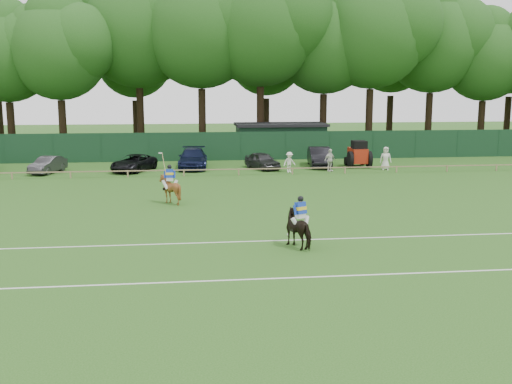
{
  "coord_description": "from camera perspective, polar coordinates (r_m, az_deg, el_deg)",
  "views": [
    {
      "loc": [
        -2.86,
        -25.29,
        6.45
      ],
      "look_at": [
        0.5,
        3.0,
        1.4
      ],
      "focal_mm": 42.0,
      "sensor_mm": 36.0,
      "label": 1
    }
  ],
  "objects": [
    {
      "name": "ground",
      "position": [
        26.26,
        -0.31,
        -4.17
      ],
      "size": [
        160.0,
        160.0,
        0.0
      ],
      "primitive_type": "plane",
      "color": "#1E4C14",
      "rests_on": "ground"
    },
    {
      "name": "suv_black",
      "position": [
        46.92,
        -11.57,
        2.73
      ],
      "size": [
        3.74,
        5.01,
        1.27
      ],
      "primitive_type": "imported",
      "rotation": [
        0.0,
        0.0,
        -0.41
      ],
      "color": "black",
      "rests_on": "ground"
    },
    {
      "name": "sedan_navy",
      "position": [
        47.82,
        -6.03,
        3.19
      ],
      "size": [
        2.45,
        5.49,
        1.56
      ],
      "primitive_type": "imported",
      "rotation": [
        0.0,
        0.0,
        -0.05
      ],
      "color": "#101633",
      "rests_on": "ground"
    },
    {
      "name": "spectator_mid",
      "position": [
        46.15,
        7.04,
        3.03
      ],
      "size": [
        1.09,
        0.86,
        1.73
      ],
      "primitive_type": "imported",
      "rotation": [
        0.0,
        0.0,
        0.51
      ],
      "color": "silver",
      "rests_on": "ground"
    },
    {
      "name": "utility_shed",
      "position": [
        56.21,
        2.33,
        5.03
      ],
      "size": [
        8.4,
        4.4,
        3.04
      ],
      "color": "#14331E",
      "rests_on": "ground"
    },
    {
      "name": "rider_dark",
      "position": [
        24.19,
        4.27,
        -1.88
      ],
      "size": [
        0.89,
        0.61,
        1.41
      ],
      "rotation": [
        0.0,
        0.0,
        3.63
      ],
      "color": "silver",
      "rests_on": "ground"
    },
    {
      "name": "polo_ball",
      "position": [
        26.29,
        3.06,
        -4.06
      ],
      "size": [
        0.09,
        0.09,
        0.09
      ],
      "primitive_type": "sphere",
      "color": "silver",
      "rests_on": "ground"
    },
    {
      "name": "sedan_grey",
      "position": [
        47.6,
        -19.22,
        2.46
      ],
      "size": [
        2.35,
        4.01,
        1.25
      ],
      "primitive_type": "imported",
      "rotation": [
        0.0,
        0.0,
        -0.29
      ],
      "color": "#302F32",
      "rests_on": "ground"
    },
    {
      "name": "tractor",
      "position": [
        48.96,
        9.7,
        3.54
      ],
      "size": [
        1.81,
        2.58,
        2.15
      ],
      "rotation": [
        0.0,
        0.0,
        -0.01
      ],
      "color": "#A8230F",
      "rests_on": "ground"
    },
    {
      "name": "pitch_lines",
      "position": [
        22.91,
        0.68,
        -6.29
      ],
      "size": [
        60.0,
        5.1,
        0.01
      ],
      "color": "silver",
      "rests_on": "ground"
    },
    {
      "name": "spectator_right",
      "position": [
        47.73,
        12.24,
        3.15
      ],
      "size": [
        0.97,
        0.72,
        1.8
      ],
      "primitive_type": "imported",
      "rotation": [
        0.0,
        0.0,
        -0.17
      ],
      "color": "silver",
      "rests_on": "ground"
    },
    {
      "name": "perimeter_fence",
      "position": [
        52.63,
        -3.63,
        4.36
      ],
      "size": [
        92.08,
        0.08,
        2.5
      ],
      "color": "#14351E",
      "rests_on": "ground"
    },
    {
      "name": "hatch_grey",
      "position": [
        47.2,
        0.61,
        3.0
      ],
      "size": [
        2.83,
        4.15,
        1.31
      ],
      "primitive_type": "imported",
      "rotation": [
        0.0,
        0.0,
        0.37
      ],
      "color": "#313134",
      "rests_on": "ground"
    },
    {
      "name": "pitch_rail",
      "position": [
        43.8,
        -2.97,
        2.16
      ],
      "size": [
        62.1,
        0.1,
        0.5
      ],
      "color": "#997F5B",
      "rests_on": "ground"
    },
    {
      "name": "estate_black",
      "position": [
        48.94,
        6.06,
        3.35
      ],
      "size": [
        2.23,
        4.93,
        1.57
      ],
      "primitive_type": "imported",
      "rotation": [
        0.0,
        0.0,
        -0.12
      ],
      "color": "black",
      "rests_on": "ground"
    },
    {
      "name": "spectator_left",
      "position": [
        45.41,
        3.19,
        2.86
      ],
      "size": [
        1.14,
        0.89,
        1.55
      ],
      "primitive_type": "imported",
      "rotation": [
        0.0,
        0.0,
        0.36
      ],
      "color": "silver",
      "rests_on": "ground"
    },
    {
      "name": "tree_row",
      "position": [
        60.83,
        -2.15,
        3.96
      ],
      "size": [
        96.0,
        12.0,
        21.0
      ],
      "primitive_type": null,
      "color": "#26561C",
      "rests_on": "ground"
    },
    {
      "name": "horse_dark",
      "position": [
        24.36,
        4.23,
        -3.49
      ],
      "size": [
        1.56,
        1.97,
        1.52
      ],
      "primitive_type": "imported",
      "rotation": [
        0.0,
        0.0,
        3.63
      ],
      "color": "black",
      "rests_on": "ground"
    },
    {
      "name": "horse_chestnut",
      "position": [
        33.61,
        -8.19,
        0.28
      ],
      "size": [
        1.38,
        1.54,
        1.61
      ],
      "primitive_type": "imported",
      "rotation": [
        0.0,
        0.0,
        3.08
      ],
      "color": "brown",
      "rests_on": "ground"
    },
    {
      "name": "rider_chestnut",
      "position": [
        33.48,
        -8.23,
        1.51
      ],
      "size": [
        0.94,
        0.59,
        2.05
      ],
      "rotation": [
        0.0,
        0.0,
        3.08
      ],
      "color": "silver",
      "rests_on": "ground"
    }
  ]
}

